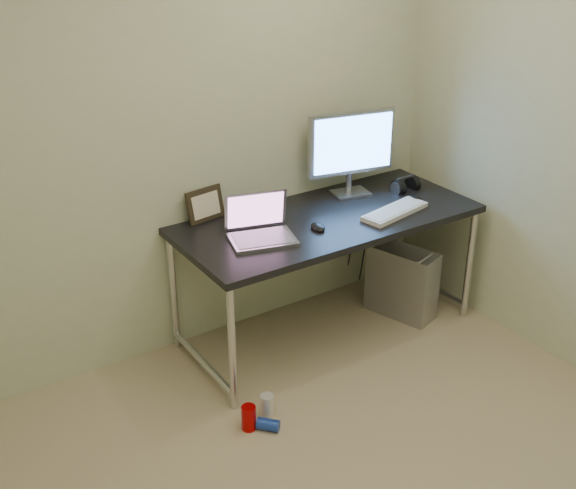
% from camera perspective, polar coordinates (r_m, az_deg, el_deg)
% --- Properties ---
extents(wall_back, '(3.50, 0.02, 2.50)m').
position_cam_1_polar(wall_back, '(3.80, -10.10, 8.33)').
color(wall_back, beige).
rests_on(wall_back, ground).
extents(desk, '(1.72, 0.75, 0.75)m').
position_cam_1_polar(desk, '(4.07, 3.18, 1.28)').
color(desk, black).
rests_on(desk, ground).
extents(tower_computer, '(0.30, 0.46, 0.47)m').
position_cam_1_polar(tower_computer, '(4.51, 8.97, -2.94)').
color(tower_computer, '#A8A7AC').
rests_on(tower_computer, ground).
extents(cable_a, '(0.01, 0.16, 0.69)m').
position_cam_1_polar(cable_a, '(4.68, 5.27, 0.86)').
color(cable_a, black).
rests_on(cable_a, ground).
extents(cable_b, '(0.02, 0.11, 0.71)m').
position_cam_1_polar(cable_b, '(4.72, 6.27, 0.81)').
color(cable_b, black).
rests_on(cable_b, ground).
extents(can_red, '(0.09, 0.09, 0.13)m').
position_cam_1_polar(can_red, '(3.63, -3.12, -13.50)').
color(can_red, '#B00407').
rests_on(can_red, ground).
extents(can_white, '(0.09, 0.09, 0.12)m').
position_cam_1_polar(can_white, '(3.71, -1.68, -12.61)').
color(can_white, silver).
rests_on(can_white, ground).
extents(can_blue, '(0.12, 0.12, 0.06)m').
position_cam_1_polar(can_blue, '(3.64, -1.58, -14.04)').
color(can_blue, '#1C39A5').
rests_on(can_blue, ground).
extents(laptop, '(0.40, 0.35, 0.23)m').
position_cam_1_polar(laptop, '(3.77, -2.23, 1.32)').
color(laptop, '#A0A1A8').
rests_on(laptop, desk).
extents(monitor, '(0.54, 0.20, 0.51)m').
position_cam_1_polar(monitor, '(4.26, 5.04, 7.70)').
color(monitor, '#A0A1A8').
rests_on(monitor, desk).
extents(keyboard, '(0.46, 0.23, 0.03)m').
position_cam_1_polar(keyboard, '(4.11, 8.44, 2.59)').
color(keyboard, silver).
rests_on(keyboard, desk).
extents(mouse_right, '(0.09, 0.13, 0.04)m').
position_cam_1_polar(mouse_right, '(4.31, 10.06, 3.68)').
color(mouse_right, black).
rests_on(mouse_right, desk).
extents(mouse_left, '(0.09, 0.13, 0.04)m').
position_cam_1_polar(mouse_left, '(3.88, 2.37, 1.48)').
color(mouse_left, black).
rests_on(mouse_left, desk).
extents(headphones, '(0.17, 0.10, 0.11)m').
position_cam_1_polar(headphones, '(4.45, 9.26, 4.62)').
color(headphones, black).
rests_on(headphones, desk).
extents(picture_frame, '(0.24, 0.10, 0.18)m').
position_cam_1_polar(picture_frame, '(3.98, -6.57, 3.15)').
color(picture_frame, black).
rests_on(picture_frame, desk).
extents(webcam, '(0.05, 0.04, 0.13)m').
position_cam_1_polar(webcam, '(3.96, -4.03, 3.16)').
color(webcam, silver).
rests_on(webcam, desk).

